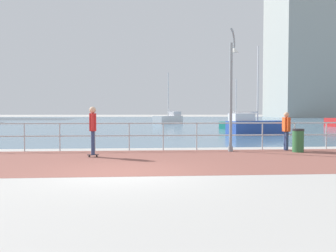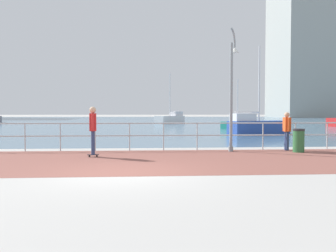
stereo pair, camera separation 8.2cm
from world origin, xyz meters
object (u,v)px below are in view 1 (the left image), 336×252
Objects in this scene: trash_bin at (298,140)px; sailboat_red at (237,125)px; skateboarder at (93,127)px; lamppost at (232,84)px; sailboat_blue at (256,126)px; sailboat_ivory at (169,119)px; bystander at (286,128)px.

sailboat_red reaches higher than trash_bin.
trash_bin is at bearing 7.01° from skateboarder.
sailboat_blue is (4.35, 10.50, -2.15)m from lamppost.
sailboat_ivory is at bearing 81.12° from skateboarder.
sailboat_ivory is (-2.32, 32.80, -0.30)m from bystander.
trash_bin is 11.26m from sailboat_blue.
lamppost is 32.96m from sailboat_ivory.
sailboat_ivory is 16.64m from sailboat_red.
bystander is at bearing -85.95° from sailboat_ivory.
lamppost is 11.57m from sailboat_blue.
sailboat_blue is (2.02, 10.41, -0.34)m from bystander.
bystander is 0.24× the size of sailboat_ivory.
trash_bin is at bearing -97.14° from sailboat_red.
sailboat_red is at bearing 61.37° from skateboarder.
lamppost is 0.80× the size of sailboat_blue.
sailboat_red reaches higher than skateboarder.
trash_bin is (7.91, 0.97, -0.61)m from skateboarder.
skateboarder reaches higher than bystander.
sailboat_ivory reaches higher than sailboat_red.
bystander reaches higher than trash_bin.
trash_bin is 0.21× the size of sailboat_red.
skateboarder is at bearing -98.88° from sailboat_ivory.
sailboat_blue reaches higher than skateboarder.
lamppost is 5.31× the size of trash_bin.
trash_bin is at bearing -73.92° from bystander.
trash_bin is 17.69m from sailboat_red.
trash_bin is 0.14× the size of sailboat_ivory.
sailboat_ivory is 1.48× the size of sailboat_red.
lamppost is 5.85m from skateboarder.
sailboat_ivory reaches higher than bystander.
bystander is 0.26× the size of sailboat_blue.
skateboarder is 0.29× the size of sailboat_blue.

